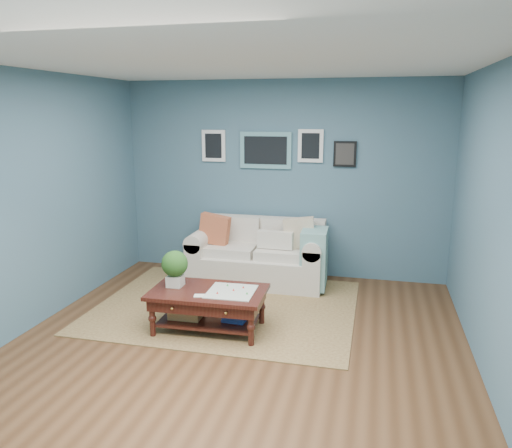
% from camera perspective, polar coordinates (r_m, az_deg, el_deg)
% --- Properties ---
extents(room_shell, '(5.00, 5.02, 2.70)m').
position_cam_1_polar(room_shell, '(4.61, -2.60, 1.32)').
color(room_shell, brown).
rests_on(room_shell, ground).
extents(area_rug, '(3.00, 2.40, 0.01)m').
position_cam_1_polar(area_rug, '(6.04, -3.38, -9.33)').
color(area_rug, brown).
rests_on(area_rug, ground).
extents(loveseat, '(1.84, 0.83, 0.94)m').
position_cam_1_polar(loveseat, '(6.73, 0.89, -3.55)').
color(loveseat, beige).
rests_on(loveseat, ground).
extents(coffee_table, '(1.22, 0.73, 0.84)m').
position_cam_1_polar(coffee_table, '(5.33, -6.11, -8.23)').
color(coffee_table, black).
rests_on(coffee_table, ground).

